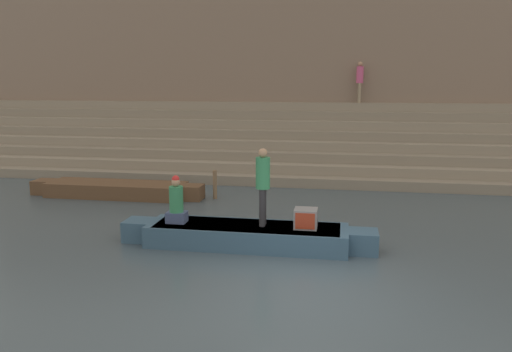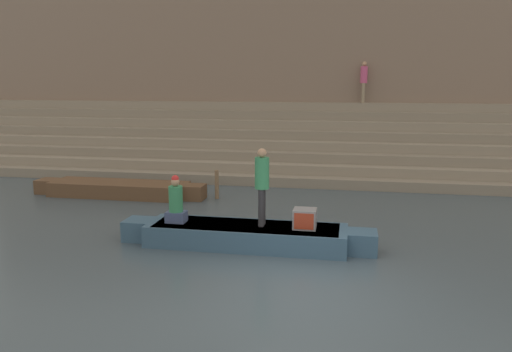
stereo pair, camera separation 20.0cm
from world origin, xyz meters
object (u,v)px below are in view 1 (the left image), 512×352
at_px(rowboat_main, 247,235).
at_px(person_rowing, 176,203).
at_px(tv_set, 306,218).
at_px(person_on_steps, 360,79).
at_px(person_standing, 263,181).
at_px(moored_boat_shore, 117,189).
at_px(mooring_post, 215,185).

distance_m(rowboat_main, person_rowing, 1.76).
xyz_separation_m(tv_set, person_on_steps, (1.37, 10.86, 3.06)).
xyz_separation_m(rowboat_main, person_standing, (0.35, 0.08, 1.23)).
distance_m(person_standing, person_on_steps, 11.28).
relative_size(moored_boat_shore, person_on_steps, 3.39).
xyz_separation_m(moored_boat_shore, mooring_post, (3.21, 0.23, 0.21)).
relative_size(person_rowing, person_on_steps, 0.65).
xyz_separation_m(tv_set, moored_boat_shore, (-6.38, 4.09, -0.45)).
height_order(person_standing, mooring_post, person_standing).
xyz_separation_m(person_standing, moored_boat_shore, (-5.42, 4.04, -1.24)).
bearing_deg(person_rowing, moored_boat_shore, 114.85).
bearing_deg(rowboat_main, person_on_steps, 73.89).
bearing_deg(person_on_steps, rowboat_main, -14.69).
bearing_deg(rowboat_main, moored_boat_shore, 138.69).
relative_size(tv_set, moored_boat_shore, 0.09).
height_order(mooring_post, person_on_steps, person_on_steps).
bearing_deg(mooring_post, person_standing, -62.66).
height_order(person_rowing, tv_set, person_rowing).
bearing_deg(rowboat_main, person_rowing, 178.94).
bearing_deg(moored_boat_shore, rowboat_main, -40.51).
height_order(rowboat_main, person_rowing, person_rowing).
bearing_deg(tv_set, person_standing, -179.29).
distance_m(moored_boat_shore, person_on_steps, 10.87).
relative_size(rowboat_main, moored_boat_shore, 1.01).
bearing_deg(person_on_steps, moored_boat_shore, -49.72).
xyz_separation_m(person_rowing, moored_boat_shore, (-3.44, 4.15, -0.68)).
xyz_separation_m(rowboat_main, mooring_post, (-1.86, 4.35, 0.20)).
height_order(person_standing, person_rowing, person_standing).
relative_size(rowboat_main, mooring_post, 6.33).
relative_size(rowboat_main, person_standing, 3.32).
xyz_separation_m(rowboat_main, moored_boat_shore, (-5.07, 4.12, -0.01)).
bearing_deg(tv_set, person_on_steps, 86.85).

